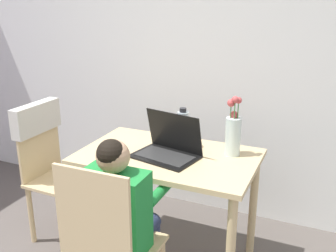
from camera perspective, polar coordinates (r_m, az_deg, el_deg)
The scene contains 8 objects.
wall_back at distance 3.01m, azimuth 1.99°, elevation 10.90°, with size 6.40×0.05×2.50m.
dining_table at distance 2.40m, azimuth -0.01°, elevation -6.58°, with size 1.05×0.65×0.74m.
chair_occupied at distance 2.01m, azimuth -8.53°, elevation -17.21°, with size 0.40×0.40×0.95m.
chair_spare at distance 2.82m, azimuth -17.11°, elevation -3.38°, with size 0.44×0.41×0.96m.
person_seated at distance 2.02m, azimuth -6.83°, elevation -11.85°, with size 0.33×0.42×1.03m.
laptop at distance 2.32m, azimuth 0.09°, elevation -2.95°, with size 0.41×0.32×0.26m.
flower_vase at distance 2.33m, azimuth 9.43°, elevation -0.85°, with size 0.09×0.09×0.36m.
water_bottle at distance 2.42m, azimuth 2.15°, elevation -0.45°, with size 0.07×0.07×0.25m.
Camera 1 is at (1.11, -0.55, 1.65)m, focal length 42.00 mm.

